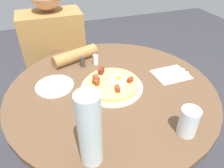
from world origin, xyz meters
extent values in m
cylinder|color=brown|center=(0.00, 0.00, 0.71)|extent=(0.97, 0.97, 0.03)
cylinder|color=#333338|center=(0.00, 0.00, 0.35)|extent=(0.12, 0.12, 0.69)
cube|color=#2D2D33|center=(-0.20, 0.57, 0.23)|extent=(0.32, 0.28, 0.45)
cube|color=olive|center=(-0.20, 0.57, 0.69)|extent=(0.38, 0.22, 0.48)
cylinder|color=olive|center=(-0.11, 0.31, 0.75)|extent=(0.27, 0.15, 0.07)
cylinder|color=silver|center=(0.00, -0.01, 0.73)|extent=(0.29, 0.29, 0.01)
cylinder|color=#D2B760|center=(0.00, -0.01, 0.75)|extent=(0.25, 0.25, 0.02)
cylinder|color=white|center=(0.03, 0.00, 0.76)|extent=(0.08, 0.08, 0.01)
sphere|color=yellow|center=(0.03, 0.00, 0.77)|extent=(0.03, 0.03, 0.03)
cube|color=brown|center=(-0.07, 0.02, 0.77)|extent=(0.03, 0.04, 0.03)
cube|color=maroon|center=(-0.02, 0.08, 0.77)|extent=(0.04, 0.04, 0.03)
cube|color=maroon|center=(0.00, -0.08, 0.77)|extent=(0.02, 0.04, 0.02)
cube|color=brown|center=(-0.08, 0.00, 0.77)|extent=(0.03, 0.04, 0.02)
cube|color=maroon|center=(0.08, -0.03, 0.77)|extent=(0.03, 0.03, 0.02)
cube|color=#387F2D|center=(0.01, -0.03, 0.76)|extent=(0.01, 0.01, 0.00)
cube|color=#387F2D|center=(0.07, -0.04, 0.76)|extent=(0.01, 0.01, 0.00)
cube|color=#387F2D|center=(-0.06, -0.03, 0.76)|extent=(0.00, 0.01, 0.00)
cube|color=#387F2D|center=(0.00, -0.01, 0.76)|extent=(0.01, 0.01, 0.00)
cube|color=#387F2D|center=(-0.01, 0.03, 0.76)|extent=(0.01, 0.01, 0.00)
cube|color=#387F2D|center=(0.08, 0.02, 0.76)|extent=(0.01, 0.01, 0.00)
cylinder|color=white|center=(-0.25, 0.09, 0.73)|extent=(0.18, 0.18, 0.01)
cube|color=white|center=(0.32, 0.00, 0.73)|extent=(0.17, 0.14, 0.00)
cube|color=silver|center=(0.32, -0.02, 0.73)|extent=(0.18, 0.02, 0.00)
cube|color=silver|center=(0.32, 0.02, 0.73)|extent=(0.18, 0.02, 0.00)
cylinder|color=silver|center=(0.16, -0.35, 0.78)|extent=(0.07, 0.07, 0.11)
cylinder|color=silver|center=(-0.19, -0.34, 0.85)|extent=(0.07, 0.07, 0.26)
cylinder|color=white|center=(-0.01, 0.23, 0.75)|extent=(0.03, 0.03, 0.05)
cylinder|color=#3F3833|center=(-0.08, 0.23, 0.75)|extent=(0.03, 0.03, 0.06)
camera|label=1|loc=(-0.26, -0.76, 1.32)|focal=34.16mm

